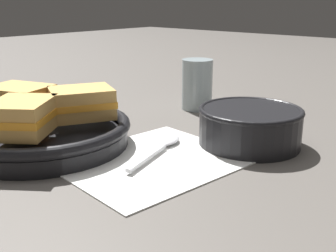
# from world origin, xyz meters

# --- Properties ---
(ground_plane) EXTENTS (4.00, 4.00, 0.00)m
(ground_plane) POSITION_xyz_m (0.00, 0.00, 0.00)
(ground_plane) COLOR #56514C
(napkin) EXTENTS (0.27, 0.23, 0.00)m
(napkin) POSITION_xyz_m (-0.05, 0.00, 0.00)
(napkin) COLOR white
(napkin) RESTS_ON ground_plane
(soup_bowl) EXTENTS (0.16, 0.16, 0.06)m
(soup_bowl) POSITION_xyz_m (0.10, -0.07, 0.03)
(soup_bowl) COLOR black
(soup_bowl) RESTS_ON ground_plane
(spoon) EXTENTS (0.16, 0.06, 0.01)m
(spoon) POSITION_xyz_m (-0.01, 0.02, 0.01)
(spoon) COLOR silver
(spoon) RESTS_ON napkin
(skillet) EXTENTS (0.27, 0.27, 0.04)m
(skillet) POSITION_xyz_m (-0.12, 0.16, 0.02)
(skillet) COLOR black
(skillet) RESTS_ON ground_plane
(sandwich_near_left) EXTENTS (0.10, 0.12, 0.05)m
(sandwich_near_left) POSITION_xyz_m (-0.12, 0.22, 0.07)
(sandwich_near_left) COLOR tan
(sandwich_near_left) RESTS_ON skillet
(sandwich_near_right) EXTENTS (0.12, 0.12, 0.05)m
(sandwich_near_right) POSITION_xyz_m (-0.17, 0.13, 0.07)
(sandwich_near_right) COLOR tan
(sandwich_near_right) RESTS_ON skillet
(sandwich_far_left) EXTENTS (0.12, 0.11, 0.05)m
(sandwich_far_left) POSITION_xyz_m (-0.07, 0.14, 0.07)
(sandwich_far_left) COLOR tan
(sandwich_far_left) RESTS_ON skillet
(drinking_glass) EXTENTS (0.06, 0.06, 0.10)m
(drinking_glass) POSITION_xyz_m (0.22, 0.13, 0.05)
(drinking_glass) COLOR silver
(drinking_glass) RESTS_ON ground_plane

